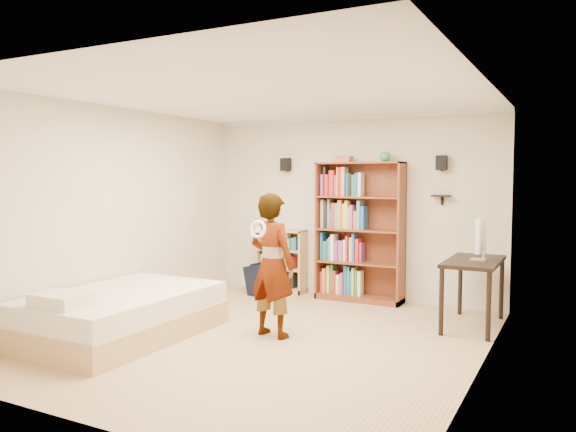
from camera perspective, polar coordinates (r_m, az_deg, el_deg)
name	(u,v)px	position (r m, az deg, el deg)	size (l,w,h in m)	color
ground	(268,339)	(6.41, -2.03, -12.39)	(4.50, 5.00, 0.01)	tan
room_shell	(268,181)	(6.15, -2.07, 3.56)	(4.52, 5.02, 2.71)	beige
crown_molding	(268,97)	(6.21, -2.10, 11.96)	(4.50, 5.00, 0.06)	silver
speaker_left	(286,165)	(8.76, -0.24, 5.25)	(0.14, 0.12, 0.20)	black
speaker_right	(442,163)	(7.93, 15.34, 5.24)	(0.14, 0.12, 0.20)	black
wall_shelf	(441,196)	(7.94, 15.29, 1.99)	(0.25, 0.16, 0.03)	black
tall_bookshelf	(360,232)	(8.20, 7.28, -1.62)	(1.28, 0.37, 2.02)	maroon
low_bookshelf	(282,261)	(8.84, -0.65, -4.58)	(0.78, 0.29, 0.98)	tan
computer_desk	(473,293)	(7.17, 18.29, -7.46)	(0.60, 1.20, 0.82)	black
imac	(479,239)	(7.05, 18.83, -2.25)	(0.10, 0.50, 0.50)	white
daybed	(122,308)	(6.69, -16.56, -8.99)	(1.43, 2.19, 0.65)	silver
person	(272,265)	(6.36, -1.64, -5.00)	(0.59, 0.39, 1.63)	black
wii_wheel	(258,229)	(6.04, -3.06, -1.35)	(0.20, 0.20, 0.03)	white
navy_bag	(257,280)	(8.61, -3.17, -6.47)	(0.36, 0.23, 0.49)	black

